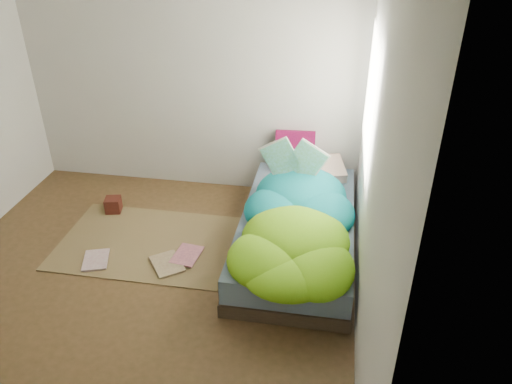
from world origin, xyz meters
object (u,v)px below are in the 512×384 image
bed (297,232)px  pillow_magenta (295,150)px  wooden_box (113,205)px  open_book (294,149)px  floor_book_a (83,261)px  floor_book_b (175,253)px

bed → pillow_magenta: (-0.13, 0.92, 0.37)m
wooden_box → open_book: bearing=1.2°
pillow_magenta → floor_book_a: 2.30m
floor_book_a → pillow_magenta: bearing=23.0°
bed → pillow_magenta: 1.00m
bed → floor_book_a: (-1.81, -0.55, -0.15)m
open_book → floor_book_b: bearing=-142.9°
open_book → floor_book_b: 1.41m
open_book → floor_book_b: size_ratio=1.66×
open_book → floor_book_b: open_book is taller
wooden_box → bed: bearing=-8.6°
pillow_magenta → open_book: 0.66m
bed → open_book: bearing=105.1°
bed → pillow_magenta: bearing=97.8°
open_book → floor_book_a: 2.10m
wooden_box → floor_book_b: size_ratio=0.49×
pillow_magenta → open_book: (0.04, -0.60, 0.29)m
pillow_magenta → floor_book_a: bearing=-143.2°
floor_book_a → floor_book_b: 0.80m
bed → wooden_box: size_ratio=13.48×
pillow_magenta → wooden_box: bearing=-164.5°
floor_book_a → bed: bearing=-1.1°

